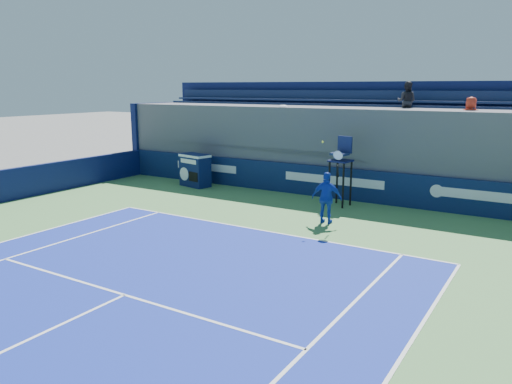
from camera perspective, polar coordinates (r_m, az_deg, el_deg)
The scene contains 5 objects.
back_hoarding at distance 19.18m, azimuth 8.85°, elevation 1.05°, with size 20.40×0.21×1.20m.
match_clock at distance 21.35m, azimuth -6.98°, elevation 2.59°, with size 1.44×0.97×1.40m.
umpire_chair at distance 17.84m, azimuth 9.70°, elevation 3.23°, with size 0.78×0.78×2.48m.
tennis_player at distance 15.51m, azimuth 8.10°, elevation -0.66°, with size 1.01×0.53×2.57m.
stadium_seating at distance 20.87m, azimuth 11.18°, elevation 5.28°, with size 21.00×4.05×4.40m.
Camera 1 is at (7.29, -0.27, 4.18)m, focal length 35.00 mm.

